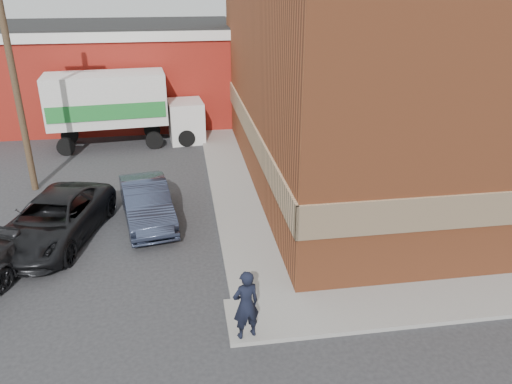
{
  "coord_description": "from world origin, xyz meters",
  "views": [
    {
      "loc": [
        -1.33,
        -11.2,
        8.22
      ],
      "look_at": [
        0.91,
        3.36,
        1.75
      ],
      "focal_mm": 35.0,
      "sensor_mm": 36.0,
      "label": 1
    }
  ],
  "objects_px": {
    "utility_pole": "(13,74)",
    "sedan": "(147,203)",
    "brick_building": "(413,65)",
    "warehouse": "(99,72)",
    "box_truck": "(122,104)",
    "suv_a": "(54,220)",
    "man": "(246,305)"
  },
  "relations": [
    {
      "from": "box_truck",
      "to": "brick_building",
      "type": "bearing_deg",
      "value": -28.14
    },
    {
      "from": "utility_pole",
      "to": "sedan",
      "type": "relative_size",
      "value": 2.0
    },
    {
      "from": "utility_pole",
      "to": "man",
      "type": "distance_m",
      "value": 13.42
    },
    {
      "from": "brick_building",
      "to": "suv_a",
      "type": "xyz_separation_m",
      "value": [
        -14.19,
        -4.61,
        -3.93
      ]
    },
    {
      "from": "sedan",
      "to": "warehouse",
      "type": "bearing_deg",
      "value": 92.64
    },
    {
      "from": "suv_a",
      "to": "box_truck",
      "type": "height_order",
      "value": "box_truck"
    },
    {
      "from": "brick_building",
      "to": "suv_a",
      "type": "bearing_deg",
      "value": -161.99
    },
    {
      "from": "sedan",
      "to": "box_truck",
      "type": "bearing_deg",
      "value": 89.46
    },
    {
      "from": "box_truck",
      "to": "suv_a",
      "type": "bearing_deg",
      "value": -103.35
    },
    {
      "from": "sedan",
      "to": "suv_a",
      "type": "height_order",
      "value": "suv_a"
    },
    {
      "from": "brick_building",
      "to": "sedan",
      "type": "distance_m",
      "value": 12.46
    },
    {
      "from": "brick_building",
      "to": "warehouse",
      "type": "relative_size",
      "value": 1.12
    },
    {
      "from": "utility_pole",
      "to": "sedan",
      "type": "xyz_separation_m",
      "value": [
        4.77,
        -3.69,
        -4.01
      ]
    },
    {
      "from": "brick_building",
      "to": "sedan",
      "type": "bearing_deg",
      "value": -161.81
    },
    {
      "from": "brick_building",
      "to": "utility_pole",
      "type": "height_order",
      "value": "brick_building"
    },
    {
      "from": "utility_pole",
      "to": "suv_a",
      "type": "bearing_deg",
      "value": -68.6
    },
    {
      "from": "brick_building",
      "to": "suv_a",
      "type": "height_order",
      "value": "brick_building"
    },
    {
      "from": "utility_pole",
      "to": "box_truck",
      "type": "bearing_deg",
      "value": 58.89
    },
    {
      "from": "warehouse",
      "to": "sedan",
      "type": "xyz_separation_m",
      "value": [
        3.27,
        -14.69,
        -2.07
      ]
    },
    {
      "from": "utility_pole",
      "to": "sedan",
      "type": "height_order",
      "value": "utility_pole"
    },
    {
      "from": "warehouse",
      "to": "box_truck",
      "type": "height_order",
      "value": "warehouse"
    },
    {
      "from": "sedan",
      "to": "brick_building",
      "type": "bearing_deg",
      "value": 8.29
    },
    {
      "from": "brick_building",
      "to": "sedan",
      "type": "height_order",
      "value": "brick_building"
    },
    {
      "from": "brick_building",
      "to": "warehouse",
      "type": "xyz_separation_m",
      "value": [
        -14.5,
        11.0,
        -1.87
      ]
    },
    {
      "from": "warehouse",
      "to": "box_truck",
      "type": "bearing_deg",
      "value": -72.44
    },
    {
      "from": "suv_a",
      "to": "box_truck",
      "type": "xyz_separation_m",
      "value": [
        1.46,
        10.03,
        1.4
      ]
    },
    {
      "from": "brick_building",
      "to": "utility_pole",
      "type": "xyz_separation_m",
      "value": [
        -16.0,
        0.0,
        0.06
      ]
    },
    {
      "from": "man",
      "to": "box_truck",
      "type": "xyz_separation_m",
      "value": [
        -4.15,
        15.96,
        1.11
      ]
    },
    {
      "from": "brick_building",
      "to": "utility_pole",
      "type": "relative_size",
      "value": 2.03
    },
    {
      "from": "warehouse",
      "to": "suv_a",
      "type": "height_order",
      "value": "warehouse"
    },
    {
      "from": "warehouse",
      "to": "suv_a",
      "type": "bearing_deg",
      "value": -88.87
    },
    {
      "from": "utility_pole",
      "to": "brick_building",
      "type": "bearing_deg",
      "value": -0.02
    }
  ]
}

